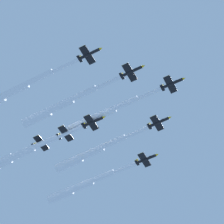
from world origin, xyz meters
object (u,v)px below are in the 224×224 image
Objects in this scene: jet_lead at (103,114)px; jet_starboard_outer at (7,160)px; jet_starboard_mid at (14,91)px; jet_port_inner at (91,153)px; jet_starboard_inner at (60,106)px; jet_port_outer at (21,154)px; jet_port_mid at (81,186)px.

jet_lead is 43.31m from jet_starboard_outer.
jet_port_inner is at bearing -22.16° from jet_starboard_mid.
jet_starboard_inner is 33.09m from jet_starboard_outer.
jet_lead is at bearing -139.30° from jet_port_inner.
jet_port_outer is at bearing 22.69° from jet_starboard_mid.
jet_port_inner is 1.07× the size of jet_starboard_outer.
jet_port_outer is (-11.88, 25.11, -1.83)m from jet_port_inner.
jet_starboard_mid reaches higher than jet_port_mid.
jet_lead reaches higher than jet_starboard_outer.
jet_lead is at bearing -92.67° from jet_starboard_outer.
jet_starboard_outer is at bearing 33.88° from jet_starboard_mid.
jet_starboard_outer is (-23.44, 21.67, -0.33)m from jet_port_mid.
jet_port_inner reaches higher than jet_port_mid.
jet_starboard_inner is 26.97m from jet_port_outer.
jet_starboard_outer is at bearing 137.24° from jet_port_mid.
jet_lead is 17.68m from jet_port_inner.
jet_lead reaches higher than jet_port_mid.
jet_starboard_mid is at bearing 131.20° from jet_lead.
jet_port_mid is 0.92× the size of jet_starboard_mid.
jet_port_outer is at bearing 87.65° from jet_lead.
jet_lead reaches higher than jet_starboard_mid.
jet_port_mid is 0.92× the size of jet_port_outer.
jet_starboard_mid is at bearing 131.21° from jet_starboard_inner.
jet_lead reaches higher than jet_port_inner.
jet_starboard_inner is (-11.26, 12.87, -2.94)m from jet_lead.
jet_starboard_mid is (-23.06, 26.35, -1.20)m from jet_lead.
jet_port_mid is at bearing 39.66° from jet_port_inner.
jet_lead is 1.04× the size of jet_starboard_outer.
jet_port_outer reaches higher than jet_starboard_inner.
jet_port_mid is 31.92m from jet_starboard_outer.
jet_starboard_mid reaches higher than jet_starboard_inner.
jet_port_inner is (13.38, 11.51, -1.04)m from jet_lead.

